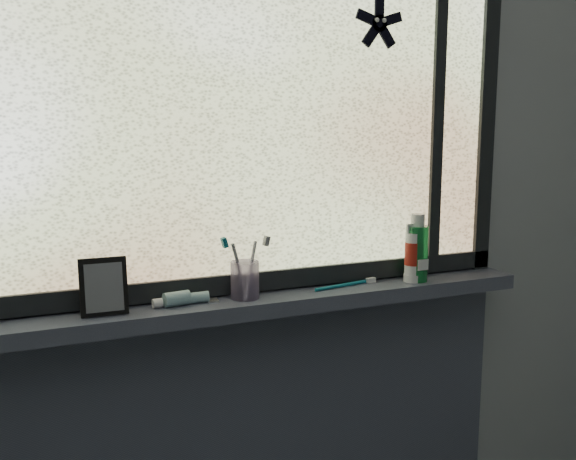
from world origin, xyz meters
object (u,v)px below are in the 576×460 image
at_px(mouthwash_bottle, 417,248).
at_px(toothbrush_cup, 245,280).
at_px(vanity_mirror, 103,286).
at_px(cream_tube, 413,251).

bearing_deg(mouthwash_bottle, toothbrush_cup, 177.98).
relative_size(vanity_mirror, cream_tube, 1.14).
xyz_separation_m(vanity_mirror, mouthwash_bottle, (0.85, -0.01, 0.03)).
distance_m(toothbrush_cup, cream_tube, 0.49).
relative_size(vanity_mirror, mouthwash_bottle, 0.86).
bearing_deg(vanity_mirror, mouthwash_bottle, 1.29).
bearing_deg(mouthwash_bottle, vanity_mirror, 179.33).
xyz_separation_m(mouthwash_bottle, cream_tube, (-0.01, -0.00, -0.01)).
height_order(vanity_mirror, cream_tube, cream_tube).
height_order(toothbrush_cup, cream_tube, cream_tube).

